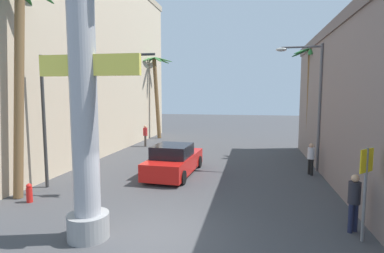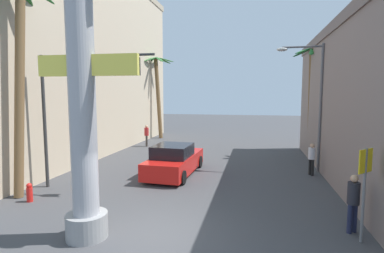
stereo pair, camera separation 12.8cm
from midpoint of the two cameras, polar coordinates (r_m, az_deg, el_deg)
ground_plane at (r=18.43m, az=3.20°, el=-6.58°), size 87.89×87.89×0.00m
building_left at (r=23.15m, az=-21.87°, el=11.86°), size 6.56×22.91×13.07m
neon_sign_pole at (r=8.61m, az=-19.88°, el=8.85°), size 3.16×1.15×9.60m
street_lamp at (r=16.81m, az=22.33°, el=5.64°), size 2.37×0.28×6.63m
crossing_sign at (r=9.41m, az=30.35°, el=-8.97°), size 0.47×0.47×2.61m
traffic_light_mast at (r=13.35m, az=-20.90°, el=5.68°), size 5.08×0.32×5.68m
car_lead at (r=15.28m, az=-3.12°, el=-6.51°), size 2.19×4.84×1.56m
palm_tree_near_left at (r=13.59m, az=-30.27°, el=11.77°), size 3.25×3.34×8.66m
palm_tree_far_left at (r=28.13m, az=-6.46°, el=7.81°), size 3.28×3.25×7.53m
palm_tree_mid_right at (r=20.77m, az=22.09°, el=6.86°), size 2.69×2.73×7.12m
pedestrian_mid_right at (r=16.22m, az=22.05°, el=-5.36°), size 0.45×0.45×1.61m
pedestrian_by_sign at (r=10.09m, az=28.69°, el=-12.04°), size 0.47×0.47×1.73m
pedestrian_far_left at (r=23.72m, az=-8.50°, el=-1.40°), size 0.46×0.46×1.69m
fire_hydrant at (r=13.03m, az=-28.30°, el=-11.01°), size 0.22×0.22×0.72m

